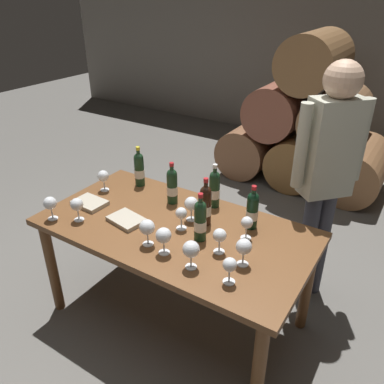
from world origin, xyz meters
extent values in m
plane|color=#66635E|center=(0.00, 0.00, 0.00)|extent=(14.00, 14.00, 0.00)
cube|color=gray|center=(0.00, 4.20, 1.40)|extent=(10.00, 0.24, 2.80)
cylinder|color=brown|center=(-0.63, 2.60, 0.30)|extent=(0.60, 0.90, 0.60)
cylinder|color=brown|center=(0.00, 2.60, 0.30)|extent=(0.60, 0.90, 0.60)
cylinder|color=brown|center=(0.63, 2.60, 0.30)|extent=(0.60, 0.90, 0.60)
cylinder|color=brown|center=(-0.32, 2.60, 0.85)|extent=(0.60, 0.90, 0.60)
cylinder|color=brown|center=(0.32, 2.60, 0.85)|extent=(0.60, 0.90, 0.60)
cylinder|color=brown|center=(0.00, 2.60, 1.39)|extent=(0.60, 0.90, 0.60)
cube|color=brown|center=(0.00, 0.00, 0.74)|extent=(1.70, 0.90, 0.04)
cylinder|color=brown|center=(-0.77, -0.39, 0.36)|extent=(0.07, 0.07, 0.72)
cylinder|color=brown|center=(0.77, -0.39, 0.36)|extent=(0.07, 0.07, 0.72)
cylinder|color=brown|center=(-0.77, 0.39, 0.36)|extent=(0.07, 0.07, 0.72)
cylinder|color=brown|center=(0.77, 0.39, 0.36)|extent=(0.07, 0.07, 0.72)
cylinder|color=black|center=(0.40, 0.24, 0.86)|extent=(0.07, 0.07, 0.20)
sphere|color=black|center=(0.40, 0.24, 0.97)|extent=(0.07, 0.07, 0.07)
cylinder|color=black|center=(0.40, 0.24, 0.99)|extent=(0.03, 0.03, 0.06)
cylinder|color=#B21E23|center=(0.40, 0.24, 1.03)|extent=(0.03, 0.03, 0.02)
cylinder|color=silver|center=(0.40, 0.24, 0.85)|extent=(0.07, 0.07, 0.06)
cylinder|color=#19381E|center=(-0.18, 0.24, 0.86)|extent=(0.07, 0.07, 0.21)
sphere|color=#19381E|center=(-0.18, 0.24, 0.97)|extent=(0.07, 0.07, 0.07)
cylinder|color=#19381E|center=(-0.18, 0.24, 1.00)|extent=(0.03, 0.03, 0.07)
cylinder|color=#B21E23|center=(-0.18, 0.24, 1.05)|extent=(0.03, 0.03, 0.02)
cylinder|color=silver|center=(-0.18, 0.24, 0.85)|extent=(0.07, 0.07, 0.06)
cylinder|color=#19381E|center=(-0.54, 0.32, 0.87)|extent=(0.07, 0.07, 0.21)
sphere|color=#19381E|center=(-0.54, 0.32, 0.98)|extent=(0.07, 0.07, 0.07)
cylinder|color=#19381E|center=(-0.54, 0.32, 1.01)|extent=(0.03, 0.03, 0.07)
cylinder|color=gold|center=(-0.54, 0.32, 1.05)|extent=(0.03, 0.03, 0.02)
cylinder|color=silver|center=(-0.54, 0.32, 0.86)|extent=(0.07, 0.07, 0.06)
cylinder|color=#19381E|center=(0.21, -0.03, 0.87)|extent=(0.07, 0.07, 0.21)
sphere|color=#19381E|center=(0.21, -0.03, 0.98)|extent=(0.07, 0.07, 0.07)
cylinder|color=#19381E|center=(0.21, -0.03, 1.01)|extent=(0.03, 0.03, 0.07)
cylinder|color=#B21E23|center=(0.21, -0.03, 1.05)|extent=(0.03, 0.03, 0.02)
cylinder|color=silver|center=(0.21, -0.03, 0.86)|extent=(0.07, 0.07, 0.06)
cylinder|color=#19381E|center=(0.08, 0.35, 0.87)|extent=(0.07, 0.07, 0.22)
sphere|color=#19381E|center=(0.08, 0.35, 0.98)|extent=(0.07, 0.07, 0.07)
cylinder|color=#19381E|center=(0.08, 0.35, 1.01)|extent=(0.03, 0.03, 0.07)
cylinder|color=silver|center=(0.08, 0.35, 1.06)|extent=(0.03, 0.03, 0.02)
cylinder|color=silver|center=(0.08, 0.35, 0.86)|extent=(0.07, 0.07, 0.06)
cylinder|color=black|center=(0.14, 0.13, 0.87)|extent=(0.07, 0.07, 0.22)
sphere|color=black|center=(0.14, 0.13, 0.99)|extent=(0.07, 0.07, 0.07)
cylinder|color=black|center=(0.14, 0.13, 1.02)|extent=(0.03, 0.03, 0.07)
cylinder|color=#B21E23|center=(0.14, 0.13, 1.06)|extent=(0.03, 0.03, 0.03)
cylinder|color=silver|center=(0.14, 0.13, 0.86)|extent=(0.07, 0.07, 0.07)
cylinder|color=white|center=(0.52, -0.11, 0.76)|extent=(0.06, 0.06, 0.00)
cylinder|color=white|center=(0.52, -0.11, 0.80)|extent=(0.01, 0.01, 0.07)
sphere|color=white|center=(0.52, -0.11, 0.88)|extent=(0.09, 0.09, 0.09)
cylinder|color=white|center=(0.30, -0.28, 0.76)|extent=(0.06, 0.06, 0.00)
cylinder|color=white|center=(0.30, -0.28, 0.80)|extent=(0.01, 0.01, 0.07)
sphere|color=white|center=(0.30, -0.28, 0.88)|extent=(0.09, 0.09, 0.09)
cylinder|color=white|center=(0.05, 0.12, 0.76)|extent=(0.06, 0.06, 0.00)
cylinder|color=white|center=(0.05, 0.12, 0.80)|extent=(0.01, 0.01, 0.07)
sphere|color=white|center=(0.05, 0.12, 0.88)|extent=(0.09, 0.09, 0.09)
cylinder|color=white|center=(-0.71, -0.35, 0.76)|extent=(0.06, 0.06, 0.00)
cylinder|color=white|center=(-0.71, -0.35, 0.80)|extent=(0.01, 0.01, 0.07)
sphere|color=white|center=(-0.71, -0.35, 0.88)|extent=(0.08, 0.08, 0.08)
cylinder|color=white|center=(0.52, -0.28, 0.76)|extent=(0.06, 0.06, 0.00)
cylinder|color=white|center=(0.52, -0.28, 0.80)|extent=(0.01, 0.01, 0.07)
sphere|color=white|center=(0.52, -0.28, 0.87)|extent=(0.07, 0.07, 0.07)
cylinder|color=white|center=(0.43, 0.12, 0.76)|extent=(0.06, 0.06, 0.00)
cylinder|color=white|center=(0.43, 0.12, 0.80)|extent=(0.01, 0.01, 0.07)
sphere|color=white|center=(0.43, 0.12, 0.87)|extent=(0.07, 0.07, 0.07)
cylinder|color=white|center=(0.11, -0.26, 0.76)|extent=(0.06, 0.06, 0.00)
cylinder|color=white|center=(0.11, -0.26, 0.80)|extent=(0.01, 0.01, 0.07)
sphere|color=white|center=(0.11, -0.26, 0.88)|extent=(0.09, 0.09, 0.09)
cylinder|color=white|center=(-0.71, 0.12, 0.76)|extent=(0.06, 0.06, 0.00)
cylinder|color=white|center=(-0.71, 0.12, 0.80)|extent=(0.01, 0.01, 0.07)
sphere|color=white|center=(-0.71, 0.12, 0.88)|extent=(0.08, 0.08, 0.08)
cylinder|color=white|center=(0.05, 0.00, 0.76)|extent=(0.06, 0.06, 0.00)
cylinder|color=white|center=(0.05, 0.00, 0.80)|extent=(0.01, 0.01, 0.07)
sphere|color=white|center=(0.05, 0.00, 0.87)|extent=(0.07, 0.07, 0.07)
cylinder|color=white|center=(-0.55, -0.27, 0.76)|extent=(0.06, 0.06, 0.00)
cylinder|color=white|center=(-0.55, -0.27, 0.80)|extent=(0.01, 0.01, 0.07)
sphere|color=white|center=(-0.55, -0.27, 0.87)|extent=(0.08, 0.08, 0.08)
cylinder|color=white|center=(0.36, -0.08, 0.76)|extent=(0.06, 0.06, 0.00)
cylinder|color=white|center=(0.36, -0.08, 0.80)|extent=(0.01, 0.01, 0.07)
sphere|color=white|center=(0.36, -0.08, 0.87)|extent=(0.08, 0.08, 0.08)
cylinder|color=white|center=(-0.02, -0.24, 0.76)|extent=(0.06, 0.06, 0.00)
cylinder|color=white|center=(-0.02, -0.24, 0.80)|extent=(0.01, 0.01, 0.07)
sphere|color=white|center=(-0.02, -0.24, 0.88)|extent=(0.09, 0.09, 0.09)
cube|color=#B2A893|center=(-0.64, -0.09, 0.77)|extent=(0.23, 0.17, 0.03)
cube|color=#B2A893|center=(-0.29, -0.12, 0.77)|extent=(0.24, 0.19, 0.03)
cylinder|color=#383842|center=(0.73, 0.79, 0.43)|extent=(0.11, 0.11, 0.85)
cylinder|color=#383842|center=(0.65, 0.71, 0.43)|extent=(0.11, 0.11, 0.85)
cube|color=#B2B29E|center=(0.69, 0.75, 1.17)|extent=(0.35, 0.36, 0.64)
cylinder|color=#B2B29E|center=(0.83, 0.90, 1.21)|extent=(0.08, 0.08, 0.54)
cylinder|color=#B2B29E|center=(0.55, 0.60, 1.21)|extent=(0.08, 0.08, 0.54)
sphere|color=tan|center=(0.69, 0.75, 1.60)|extent=(0.23, 0.23, 0.23)
camera|label=1|loc=(1.18, -1.65, 2.08)|focal=36.18mm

